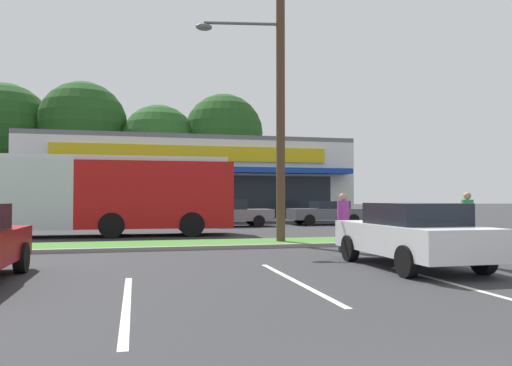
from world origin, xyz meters
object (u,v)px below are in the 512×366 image
at_px(pedestrian_by_pole, 468,220).
at_px(utility_pole, 276,81).
at_px(car_3, 327,212).
at_px(car_5, 229,213).
at_px(pedestrian_near_bench, 343,222).
at_px(city_bus, 92,193).
at_px(car_2, 411,234).

bearing_deg(pedestrian_by_pole, utility_pole, 165.95).
relative_size(car_3, pedestrian_by_pole, 2.48).
height_order(utility_pole, pedestrian_by_pole, utility_pole).
distance_m(car_5, pedestrian_near_bench, 13.66).
bearing_deg(pedestrian_by_pole, pedestrian_near_bench, -167.50).
bearing_deg(city_bus, car_2, 125.94).
distance_m(city_bus, car_5, 8.85).
relative_size(city_bus, car_3, 2.62).
relative_size(utility_pole, pedestrian_near_bench, 6.06).
height_order(car_5, pedestrian_by_pole, pedestrian_by_pole).
xyz_separation_m(utility_pole, car_3, (6.33, 11.45, -4.82)).
relative_size(car_3, pedestrian_near_bench, 2.54).
bearing_deg(pedestrian_by_pole, car_5, 124.23).
relative_size(car_5, pedestrian_by_pole, 2.64).
height_order(utility_pole, car_2, utility_pole).
bearing_deg(car_3, city_bus, 26.05).
distance_m(pedestrian_near_bench, pedestrian_by_pole, 4.01).
bearing_deg(car_5, pedestrian_by_pole, -70.56).
height_order(pedestrian_near_bench, pedestrian_by_pole, pedestrian_by_pole).
distance_m(city_bus, pedestrian_by_pole, 14.19).
relative_size(city_bus, car_5, 2.47).
relative_size(car_2, car_5, 0.94).
xyz_separation_m(city_bus, car_2, (7.78, -11.30, -1.01)).
bearing_deg(car_5, utility_pole, -91.95).
distance_m(car_3, pedestrian_near_bench, 15.06).
bearing_deg(utility_pole, pedestrian_near_bench, -65.69).
relative_size(utility_pole, car_5, 2.25).
relative_size(car_2, pedestrian_near_bench, 2.52).
bearing_deg(city_bus, pedestrian_near_bench, 134.96).
bearing_deg(car_5, city_bus, -139.90).
bearing_deg(pedestrian_near_bench, car_5, 120.21).
xyz_separation_m(car_2, car_5, (-1.06, 16.96, 0.01)).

